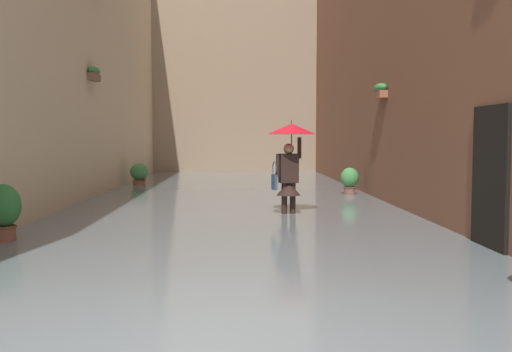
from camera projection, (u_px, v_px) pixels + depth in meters
ground_plane at (233, 202)px, 15.56m from camera, size 60.00×60.00×0.00m
flood_water at (233, 199)px, 15.55m from camera, size 8.30×27.90×0.16m
building_facade_right at (56, 14)px, 15.06m from camera, size 2.04×25.90×9.99m
building_facade_far at (235, 36)px, 26.93m from camera, size 11.10×1.80×13.03m
person_wading at (290, 151)px, 11.85m from camera, size 1.02×1.02×2.10m
potted_plant_far_right at (3, 212)px, 8.80m from camera, size 0.53×0.53×1.03m
potted_plant_mid_right at (139, 174)px, 19.43m from camera, size 0.60×0.60×0.86m
potted_plant_far_left at (350, 181)px, 15.98m from camera, size 0.50×0.50×0.90m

